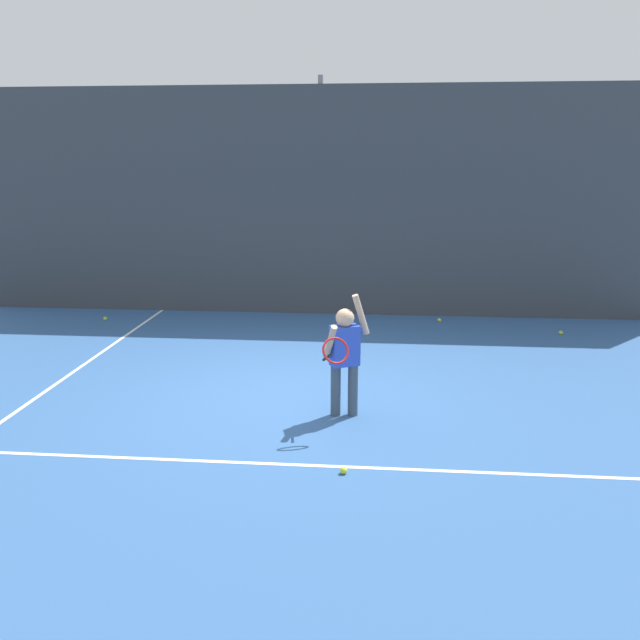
{
  "coord_description": "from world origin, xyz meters",
  "views": [
    {
      "loc": [
        1.03,
        -7.3,
        2.74
      ],
      "look_at": [
        0.35,
        0.29,
        0.85
      ],
      "focal_mm": 36.32,
      "sensor_mm": 36.0,
      "label": 1
    }
  ],
  "objects_px": {
    "tennis_player": "(344,353)",
    "tennis_ball_3": "(439,320)",
    "tennis_ball_4": "(337,350)",
    "tennis_ball_1": "(561,333)",
    "tennis_ball_2": "(344,470)",
    "tennis_ball_0": "(105,319)"
  },
  "relations": [
    {
      "from": "tennis_ball_2",
      "to": "tennis_ball_3",
      "type": "xyz_separation_m",
      "value": [
        1.36,
        5.73,
        0.0
      ]
    },
    {
      "from": "tennis_ball_1",
      "to": "tennis_ball_3",
      "type": "height_order",
      "value": "same"
    },
    {
      "from": "tennis_ball_0",
      "to": "tennis_ball_2",
      "type": "relative_size",
      "value": 1.0
    },
    {
      "from": "tennis_player",
      "to": "tennis_ball_3",
      "type": "relative_size",
      "value": 20.46
    },
    {
      "from": "tennis_ball_3",
      "to": "tennis_ball_4",
      "type": "xyz_separation_m",
      "value": [
        -1.66,
        -1.95,
        0.0
      ]
    },
    {
      "from": "tennis_ball_1",
      "to": "tennis_ball_2",
      "type": "distance_m",
      "value": 6.01
    },
    {
      "from": "tennis_player",
      "to": "tennis_ball_4",
      "type": "distance_m",
      "value": 2.54
    },
    {
      "from": "tennis_ball_1",
      "to": "tennis_ball_2",
      "type": "xyz_separation_m",
      "value": [
        -3.23,
        -5.06,
        0.0
      ]
    },
    {
      "from": "tennis_ball_2",
      "to": "tennis_ball_3",
      "type": "relative_size",
      "value": 1.0
    },
    {
      "from": "tennis_ball_1",
      "to": "tennis_ball_3",
      "type": "relative_size",
      "value": 1.0
    },
    {
      "from": "tennis_ball_2",
      "to": "tennis_ball_3",
      "type": "distance_m",
      "value": 5.89
    },
    {
      "from": "tennis_player",
      "to": "tennis_ball_4",
      "type": "height_order",
      "value": "tennis_player"
    },
    {
      "from": "tennis_player",
      "to": "tennis_ball_1",
      "type": "distance_m",
      "value": 5.01
    },
    {
      "from": "tennis_ball_4",
      "to": "tennis_ball_3",
      "type": "bearing_deg",
      "value": 49.64
    },
    {
      "from": "tennis_ball_0",
      "to": "tennis_ball_3",
      "type": "relative_size",
      "value": 1.0
    },
    {
      "from": "tennis_player",
      "to": "tennis_ball_1",
      "type": "height_order",
      "value": "tennis_player"
    },
    {
      "from": "tennis_ball_2",
      "to": "tennis_ball_4",
      "type": "xyz_separation_m",
      "value": [
        -0.3,
        3.79,
        0.0
      ]
    },
    {
      "from": "tennis_player",
      "to": "tennis_ball_1",
      "type": "relative_size",
      "value": 20.46
    },
    {
      "from": "tennis_ball_1",
      "to": "tennis_ball_3",
      "type": "distance_m",
      "value": 1.99
    },
    {
      "from": "tennis_ball_0",
      "to": "tennis_ball_4",
      "type": "height_order",
      "value": "same"
    },
    {
      "from": "tennis_ball_1",
      "to": "tennis_player",
      "type": "bearing_deg",
      "value": -131.74
    },
    {
      "from": "tennis_ball_0",
      "to": "tennis_ball_3",
      "type": "bearing_deg",
      "value": 4.01
    }
  ]
}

